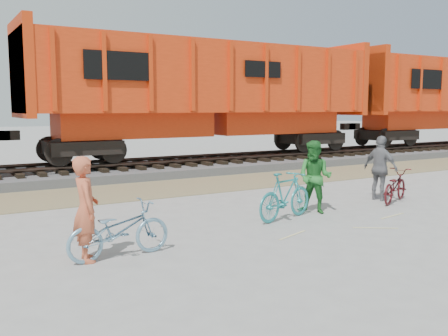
{
  "coord_description": "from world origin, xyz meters",
  "views": [
    {
      "loc": [
        -6.85,
        -8.11,
        2.42
      ],
      "look_at": [
        -1.16,
        1.5,
        1.06
      ],
      "focal_mm": 40.0,
      "sensor_mm": 36.0,
      "label": 1
    }
  ],
  "objects": [
    {
      "name": "person_solo",
      "position": [
        -4.8,
        -0.39,
        0.84
      ],
      "size": [
        0.45,
        0.64,
        1.67
      ],
      "primitive_type": "imported",
      "rotation": [
        0.0,
        0.0,
        1.48
      ],
      "color": "#C85939",
      "rests_on": "ground"
    },
    {
      "name": "bicycle_blue",
      "position": [
        -4.3,
        -0.49,
        0.46
      ],
      "size": [
        1.77,
        0.73,
        0.91
      ],
      "primitive_type": "imported",
      "rotation": [
        0.0,
        0.0,
        1.64
      ],
      "color": "#6F9CB7",
      "rests_on": "ground"
    },
    {
      "name": "bicycle_maroon",
      "position": [
        3.35,
        0.52,
        0.42
      ],
      "size": [
        1.7,
        1.17,
        0.85
      ],
      "primitive_type": "imported",
      "rotation": [
        0.0,
        0.0,
        1.99
      ],
      "color": "#451014",
      "rests_on": "ground"
    },
    {
      "name": "person_woman",
      "position": [
        3.25,
        0.92,
        0.85
      ],
      "size": [
        0.52,
        1.03,
        1.7
      ],
      "primitive_type": "imported",
      "rotation": [
        0.0,
        0.0,
        1.68
      ],
      "color": "slate",
      "rests_on": "ground"
    },
    {
      "name": "hopper_car_center",
      "position": [
        2.65,
        9.0,
        3.01
      ],
      "size": [
        14.0,
        3.13,
        4.65
      ],
      "color": "black",
      "rests_on": "track"
    },
    {
      "name": "ground",
      "position": [
        0.0,
        0.0,
        0.0
      ],
      "size": [
        120.0,
        120.0,
        0.0
      ],
      "primitive_type": "plane",
      "color": "#9E9E99",
      "rests_on": "ground"
    },
    {
      "name": "ballast_bed",
      "position": [
        0.0,
        9.0,
        0.15
      ],
      "size": [
        120.0,
        4.0,
        0.3
      ],
      "primitive_type": "cube",
      "color": "slate",
      "rests_on": "ground"
    },
    {
      "name": "gravel_strip",
      "position": [
        0.0,
        5.5,
        0.01
      ],
      "size": [
        120.0,
        3.0,
        0.02
      ],
      "primitive_type": "cube",
      "color": "#8B7B56",
      "rests_on": "ground"
    },
    {
      "name": "person_man",
      "position": [
        0.71,
        0.56,
        0.84
      ],
      "size": [
        0.95,
        1.02,
        1.67
      ],
      "primitive_type": "imported",
      "rotation": [
        0.0,
        0.0,
        -1.05
      ],
      "color": "#24702A",
      "rests_on": "ground"
    },
    {
      "name": "track",
      "position": [
        0.0,
        9.0,
        0.47
      ],
      "size": [
        120.0,
        2.6,
        0.24
      ],
      "color": "black",
      "rests_on": "ballast_bed"
    },
    {
      "name": "bicycle_teal",
      "position": [
        -0.29,
        0.36,
        0.52
      ],
      "size": [
        1.81,
        0.92,
        1.05
      ],
      "primitive_type": "imported",
      "rotation": [
        0.0,
        0.0,
        1.83
      ],
      "color": "teal",
      "rests_on": "ground"
    }
  ]
}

